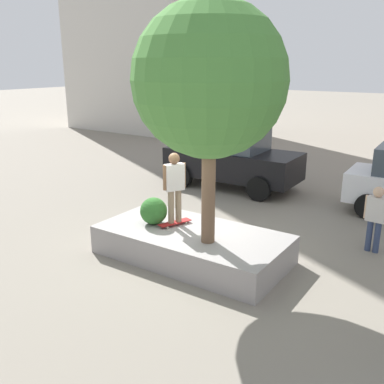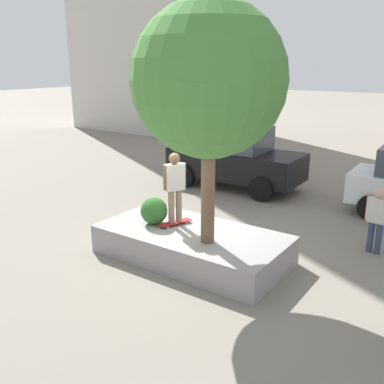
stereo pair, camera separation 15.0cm
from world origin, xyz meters
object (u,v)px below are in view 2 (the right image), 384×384
plaza_tree (209,80)px  sedan_parked (234,156)px  planter_ledge (192,244)px  skateboard (175,223)px  bystander_watching (377,216)px  skateboarder (175,183)px

plaza_tree → sedan_parked: size_ratio=1.02×
planter_ledge → skateboard: (-0.53, 0.08, 0.38)m
plaza_tree → bystander_watching: 4.95m
plaza_tree → skateboarder: (-1.13, 0.38, -2.25)m
plaza_tree → bystander_watching: (2.67, 2.91, -2.99)m
skateboard → sedan_parked: size_ratio=0.18×
skateboard → skateboarder: 0.95m
bystander_watching → skateboard: bearing=-146.3°
plaza_tree → skateboarder: size_ratio=2.95×
sedan_parked → skateboarder: bearing=-73.6°
plaza_tree → sedan_parked: plaza_tree is taller
skateboard → planter_ledge: bearing=-8.9°
skateboarder → planter_ledge: bearing=-8.9°
skateboard → sedan_parked: (-1.62, 5.51, 0.39)m
skateboarder → bystander_watching: (3.80, 2.53, -0.74)m
planter_ledge → skateboarder: bearing=171.1°
plaza_tree → sedan_parked: bearing=115.0°
bystander_watching → skateboarder: bearing=-146.3°
skateboard → skateboarder: skateboarder is taller
plaza_tree → sedan_parked: (-2.75, 5.89, -2.80)m
plaza_tree → skateboard: size_ratio=5.76×
plaza_tree → skateboard: (-1.13, 0.38, -3.19)m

